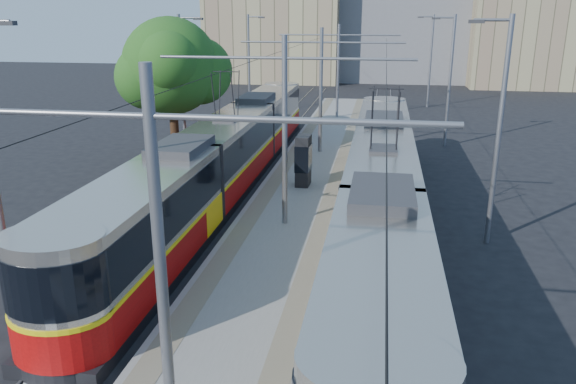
# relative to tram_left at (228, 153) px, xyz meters

# --- Properties ---
(ground) EXTENTS (160.00, 160.00, 0.00)m
(ground) POSITION_rel_tram_left_xyz_m (3.60, -13.04, -1.71)
(ground) COLOR black
(ground) RESTS_ON ground
(platform) EXTENTS (4.00, 50.00, 0.30)m
(platform) POSITION_rel_tram_left_xyz_m (3.60, 3.96, -1.56)
(platform) COLOR gray
(platform) RESTS_ON ground
(tactile_strip_left) EXTENTS (0.70, 50.00, 0.01)m
(tactile_strip_left) POSITION_rel_tram_left_xyz_m (2.15, 3.96, -1.40)
(tactile_strip_left) COLOR gray
(tactile_strip_left) RESTS_ON platform
(tactile_strip_right) EXTENTS (0.70, 50.00, 0.01)m
(tactile_strip_right) POSITION_rel_tram_left_xyz_m (5.05, 3.96, -1.40)
(tactile_strip_right) COLOR gray
(tactile_strip_right) RESTS_ON platform
(rails) EXTENTS (8.71, 70.00, 0.03)m
(rails) POSITION_rel_tram_left_xyz_m (3.60, 3.96, -1.69)
(rails) COLOR gray
(rails) RESTS_ON ground
(tram_left) EXTENTS (2.43, 31.05, 5.50)m
(tram_left) POSITION_rel_tram_left_xyz_m (0.00, 0.00, 0.00)
(tram_left) COLOR black
(tram_left) RESTS_ON ground
(tram_right) EXTENTS (2.43, 28.09, 5.50)m
(tram_right) POSITION_rel_tram_left_xyz_m (7.20, -5.01, 0.15)
(tram_right) COLOR black
(tram_right) RESTS_ON ground
(catenary) EXTENTS (9.20, 70.00, 7.00)m
(catenary) POSITION_rel_tram_left_xyz_m (3.60, 1.11, 2.82)
(catenary) COLOR gray
(catenary) RESTS_ON platform
(street_lamps) EXTENTS (15.18, 38.22, 8.00)m
(street_lamps) POSITION_rel_tram_left_xyz_m (3.60, 7.96, 2.48)
(street_lamps) COLOR gray
(street_lamps) RESTS_ON ground
(shelter) EXTENTS (0.69, 1.09, 2.36)m
(shelter) POSITION_rel_tram_left_xyz_m (3.59, 0.06, -0.17)
(shelter) COLOR black
(shelter) RESTS_ON platform
(tree) EXTENTS (5.45, 5.04, 7.92)m
(tree) POSITION_rel_tram_left_xyz_m (-3.40, 3.15, 3.65)
(tree) COLOR #382314
(tree) RESTS_ON ground
(building_left) EXTENTS (16.32, 12.24, 14.58)m
(building_left) POSITION_rel_tram_left_xyz_m (-6.40, 46.96, 5.59)
(building_left) COLOR tan
(building_left) RESTS_ON ground
(building_centre) EXTENTS (18.36, 14.28, 14.49)m
(building_centre) POSITION_rel_tram_left_xyz_m (9.60, 50.96, 5.55)
(building_centre) COLOR slate
(building_centre) RESTS_ON ground
(building_right) EXTENTS (14.28, 10.20, 11.76)m
(building_right) POSITION_rel_tram_left_xyz_m (23.60, 44.96, 4.18)
(building_right) COLOR tan
(building_right) RESTS_ON ground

